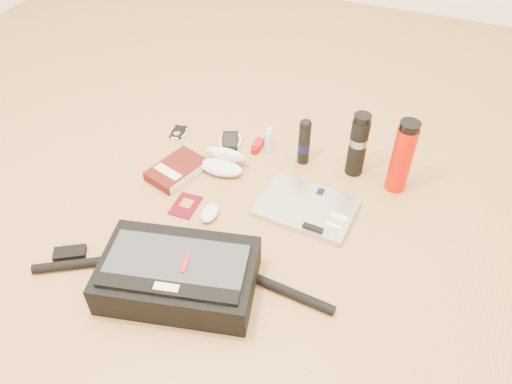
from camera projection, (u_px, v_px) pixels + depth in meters
ground at (237, 226)px, 1.72m from camera, size 4.00×4.00×0.00m
messenger_bag at (178, 275)px, 1.49m from camera, size 0.93×0.38×0.13m
laptop at (307, 208)px, 1.77m from camera, size 0.35×0.25×0.03m
book at (177, 170)px, 1.90m from camera, size 0.20×0.25×0.04m
passport at (186, 205)px, 1.79m from camera, size 0.09×0.12×0.01m
mouse at (210, 213)px, 1.74m from camera, size 0.06×0.10×0.03m
sunglasses_case at (223, 161)px, 1.92m from camera, size 0.18×0.15×0.10m
ipod at (178, 132)px, 2.10m from camera, size 0.09×0.09×0.01m
phone at (230, 141)px, 2.06m from camera, size 0.13×0.14×0.01m
inhaler at (258, 144)px, 2.03m from camera, size 0.03×0.11×0.03m
spray_bottle at (269, 140)px, 1.99m from camera, size 0.03×0.03×0.11m
aerosol_can at (304, 142)px, 1.90m from camera, size 0.06×0.06×0.20m
thermos_black at (358, 144)px, 1.84m from camera, size 0.08×0.08×0.26m
thermos_red at (402, 157)px, 1.76m from camera, size 0.08×0.08×0.29m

